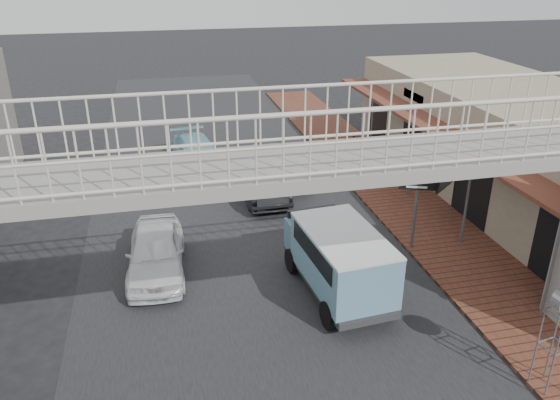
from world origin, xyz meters
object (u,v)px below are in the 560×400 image
motorcycle_near (346,153)px  dark_sedan (260,179)px  white_hatchback (156,251)px  angkot_van (339,254)px  angkot_curb (279,160)px  angkot_far (197,153)px  motorcycle_far (359,144)px  arrow_sign (444,179)px

motorcycle_near → dark_sedan: bearing=143.6°
white_hatchback → dark_sedan: bearing=53.3°
motorcycle_near → angkot_van: bearing=-177.6°
dark_sedan → angkot_curb: (1.16, 1.91, -0.02)m
angkot_far → motorcycle_far: bearing=-10.2°
angkot_van → white_hatchback: bearing=149.8°
dark_sedan → angkot_curb: bearing=57.2°
motorcycle_near → white_hatchback: bearing=154.4°
angkot_curb → motorcycle_far: angkot_curb is taller
angkot_van → motorcycle_far: (4.51, 10.43, -0.61)m
white_hatchback → motorcycle_far: (9.33, 8.14, -0.04)m
arrow_sign → dark_sedan: bearing=149.2°
angkot_far → angkot_curb: bearing=-35.7°
dark_sedan → motorcycle_far: bearing=30.5°
angkot_curb → motorcycle_near: 3.35m
angkot_curb → angkot_van: size_ratio=1.18×
white_hatchback → angkot_curb: 8.55m
motorcycle_far → arrow_sign: size_ratio=0.62×
motorcycle_far → arrow_sign: arrow_sign is taller
arrow_sign → white_hatchback: bearing=-164.7°
white_hatchback → motorcycle_near: 11.32m
angkot_van → motorcycle_near: size_ratio=2.55×
angkot_curb → angkot_far: (-3.28, 1.79, -0.04)m
motorcycle_far → white_hatchback: bearing=152.0°
dark_sedan → motorcycle_far: (5.27, 3.29, -0.06)m
white_hatchback → motorcycle_near: bearing=44.5°
angkot_curb → motorcycle_near: angkot_curb is taller
motorcycle_near → arrow_sign: arrow_sign is taller
angkot_curb → angkot_far: 3.74m
white_hatchback → motorcycle_far: 12.39m
angkot_van → motorcycle_near: bearing=64.4°
angkot_far → white_hatchback: bearing=-109.8°
dark_sedan → angkot_far: bearing=118.3°
dark_sedan → arrow_sign: size_ratio=1.46×
white_hatchback → arrow_sign: size_ratio=1.36×
motorcycle_far → angkot_van: bearing=177.5°
dark_sedan → angkot_far: dark_sedan is taller
arrow_sign → angkot_far: bearing=145.7°
angkot_curb → angkot_far: angkot_curb is taller
white_hatchback → angkot_van: (4.83, -2.28, 0.58)m
angkot_far → arrow_sign: size_ratio=1.51×
angkot_far → motorcycle_near: angkot_far is taller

